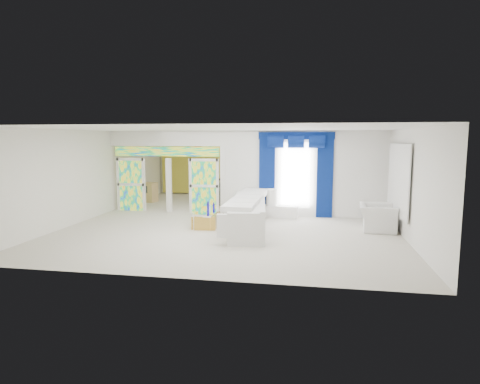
% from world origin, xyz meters
% --- Properties ---
extents(floor, '(12.00, 12.00, 0.00)m').
position_xyz_m(floor, '(0.00, 0.00, 0.00)').
color(floor, '#B7AF9E').
rests_on(floor, ground).
extents(dividing_wall, '(5.70, 0.18, 3.00)m').
position_xyz_m(dividing_wall, '(2.15, 1.00, 1.50)').
color(dividing_wall, white).
rests_on(dividing_wall, ground).
extents(dividing_header, '(4.30, 0.18, 0.55)m').
position_xyz_m(dividing_header, '(-2.85, 1.00, 2.73)').
color(dividing_header, white).
rests_on(dividing_header, dividing_wall).
extents(stained_panel_left, '(0.95, 0.04, 2.00)m').
position_xyz_m(stained_panel_left, '(-4.28, 1.00, 1.00)').
color(stained_panel_left, '#994C3F').
rests_on(stained_panel_left, ground).
extents(stained_panel_right, '(0.95, 0.04, 2.00)m').
position_xyz_m(stained_panel_right, '(-1.42, 1.00, 1.00)').
color(stained_panel_right, '#994C3F').
rests_on(stained_panel_right, ground).
extents(stained_transom, '(4.00, 0.05, 0.35)m').
position_xyz_m(stained_transom, '(-2.85, 1.00, 2.25)').
color(stained_transom, '#994C3F').
rests_on(stained_transom, dividing_header).
extents(window_pane, '(1.00, 0.02, 2.30)m').
position_xyz_m(window_pane, '(1.90, 0.90, 1.45)').
color(window_pane, white).
rests_on(window_pane, dividing_wall).
extents(blue_drape_left, '(0.55, 0.10, 2.80)m').
position_xyz_m(blue_drape_left, '(0.90, 0.87, 1.40)').
color(blue_drape_left, '#04114D').
rests_on(blue_drape_left, ground).
extents(blue_drape_right, '(0.55, 0.10, 2.80)m').
position_xyz_m(blue_drape_right, '(2.90, 0.87, 1.40)').
color(blue_drape_right, '#04114D').
rests_on(blue_drape_right, ground).
extents(blue_pelmet, '(2.60, 0.12, 0.25)m').
position_xyz_m(blue_pelmet, '(1.90, 0.87, 2.82)').
color(blue_pelmet, '#04114D').
rests_on(blue_pelmet, dividing_wall).
extents(wall_mirror, '(0.04, 2.70, 1.90)m').
position_xyz_m(wall_mirror, '(4.94, -1.00, 1.55)').
color(wall_mirror, white).
rests_on(wall_mirror, ground).
extents(gold_curtains, '(9.70, 0.12, 2.90)m').
position_xyz_m(gold_curtains, '(0.00, 5.90, 1.50)').
color(gold_curtains, gold).
rests_on(gold_curtains, ground).
extents(white_sofa, '(1.51, 4.61, 0.86)m').
position_xyz_m(white_sofa, '(0.58, -1.21, 0.43)').
color(white_sofa, silver).
rests_on(white_sofa, ground).
extents(coffee_table, '(0.86, 1.96, 0.42)m').
position_xyz_m(coffee_table, '(-0.77, -0.91, 0.21)').
color(coffee_table, '#B58C38').
rests_on(coffee_table, ground).
extents(console_table, '(1.25, 0.54, 0.40)m').
position_xyz_m(console_table, '(1.40, 0.64, 0.20)').
color(console_table, white).
rests_on(console_table, ground).
extents(table_lamp, '(0.36, 0.36, 0.58)m').
position_xyz_m(table_lamp, '(1.10, 0.64, 0.69)').
color(table_lamp, white).
rests_on(table_lamp, console_table).
extents(armchair, '(1.15, 1.29, 0.78)m').
position_xyz_m(armchair, '(4.41, -0.91, 0.39)').
color(armchair, silver).
rests_on(armchair, ground).
extents(grand_piano, '(1.59, 1.94, 0.88)m').
position_xyz_m(grand_piano, '(-1.55, 4.18, 0.44)').
color(grand_piano, black).
rests_on(grand_piano, ground).
extents(piano_bench, '(0.93, 0.48, 0.29)m').
position_xyz_m(piano_bench, '(-1.55, 2.58, 0.15)').
color(piano_bench, black).
rests_on(piano_bench, ground).
extents(tv_console, '(0.66, 0.62, 0.84)m').
position_xyz_m(tv_console, '(-4.44, 3.13, 0.42)').
color(tv_console, tan).
rests_on(tv_console, ground).
extents(chandelier, '(0.60, 0.60, 0.60)m').
position_xyz_m(chandelier, '(-2.30, 3.40, 2.65)').
color(chandelier, gold).
rests_on(chandelier, ceiling).
extents(decanters, '(0.22, 0.56, 0.26)m').
position_xyz_m(decanters, '(-0.79, -0.67, 0.51)').
color(decanters, '#14148D').
rests_on(decanters, coffee_table).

